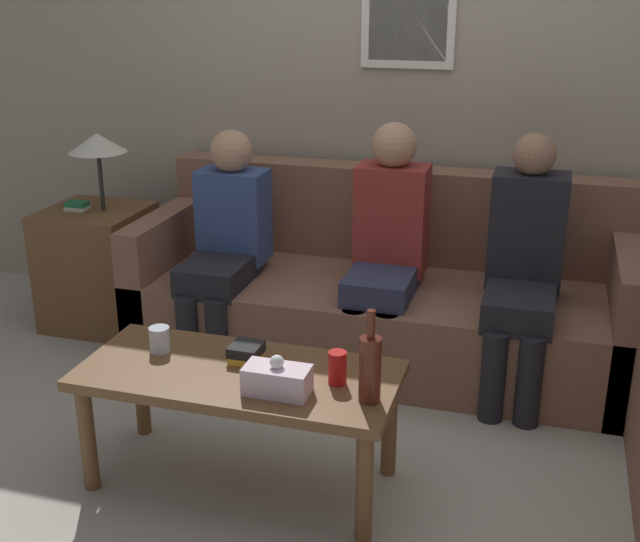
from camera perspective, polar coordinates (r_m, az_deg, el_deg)
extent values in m
plane|color=#ADA899|center=(3.75, 2.50, -9.25)|extent=(16.00, 16.00, 0.00)
cube|color=#9E937F|center=(4.33, 6.23, 12.88)|extent=(9.00, 0.06, 2.60)
cube|color=silver|center=(4.25, 6.33, 18.16)|extent=(0.48, 0.02, 0.60)
cube|color=beige|center=(4.24, 6.31, 18.16)|extent=(0.40, 0.01, 0.52)
cube|color=brown|center=(4.09, 4.24, -3.40)|extent=(2.44, 0.94, 0.42)
cube|color=brown|center=(4.28, 5.47, 4.10)|extent=(2.44, 0.20, 0.49)
cube|color=brown|center=(4.41, -10.49, -0.04)|extent=(0.14, 0.94, 0.69)
cube|color=brown|center=(3.98, 20.71, -3.27)|extent=(0.14, 0.94, 0.69)
cube|color=brown|center=(3.01, -5.82, -7.39)|extent=(1.19, 0.53, 0.04)
cylinder|color=brown|center=(3.19, -16.20, -11.32)|extent=(0.06, 0.06, 0.43)
cylinder|color=brown|center=(2.82, 3.17, -15.00)|extent=(0.06, 0.06, 0.43)
cylinder|color=brown|center=(3.49, -12.61, -8.04)|extent=(0.06, 0.06, 0.43)
cylinder|color=brown|center=(3.16, 4.95, -10.81)|extent=(0.06, 0.06, 0.43)
cube|color=brown|center=(4.61, -15.46, 0.29)|extent=(0.52, 0.52, 0.66)
cylinder|color=#262628|center=(4.44, -15.33, 6.27)|extent=(0.02, 0.02, 0.34)
cone|color=beige|center=(4.40, -15.56, 8.78)|extent=(0.30, 0.30, 0.10)
cube|color=beige|center=(4.53, -16.87, 4.31)|extent=(0.12, 0.10, 0.02)
cube|color=#237547|center=(4.53, -16.90, 4.59)|extent=(0.11, 0.08, 0.03)
cylinder|color=#562319|center=(2.73, 3.57, -7.02)|extent=(0.08, 0.08, 0.24)
cylinder|color=#562319|center=(2.66, 3.65, -3.80)|extent=(0.03, 0.03, 0.10)
cylinder|color=silver|center=(3.17, -11.33, -4.79)|extent=(0.08, 0.08, 0.10)
cube|color=gold|center=(3.06, -5.27, -6.13)|extent=(0.12, 0.12, 0.02)
cube|color=black|center=(3.05, -5.28, -5.72)|extent=(0.12, 0.12, 0.02)
cube|color=black|center=(3.04, -5.29, -5.38)|extent=(0.12, 0.12, 0.02)
cylinder|color=red|center=(2.87, 1.25, -6.89)|extent=(0.07, 0.07, 0.12)
cube|color=silver|center=(2.81, -3.06, -7.76)|extent=(0.23, 0.12, 0.10)
sphere|color=white|center=(2.78, -3.09, -6.48)|extent=(0.05, 0.05, 0.05)
cube|color=black|center=(3.99, -7.22, -0.13)|extent=(0.31, 0.44, 0.14)
cylinder|color=black|center=(3.94, -9.35, -4.62)|extent=(0.11, 0.11, 0.42)
cylinder|color=black|center=(3.88, -7.30, -4.91)|extent=(0.11, 0.11, 0.42)
cube|color=#33477A|center=(4.11, -6.15, 3.95)|extent=(0.34, 0.22, 0.47)
sphere|color=tan|center=(4.03, -6.33, 8.46)|extent=(0.21, 0.21, 0.21)
cube|color=#2D334C|center=(3.81, 4.36, -1.02)|extent=(0.31, 0.43, 0.14)
cylinder|color=#2D334C|center=(3.74, 2.39, -5.75)|extent=(0.11, 0.11, 0.42)
cylinder|color=#2D334C|center=(3.71, 4.69, -6.03)|extent=(0.11, 0.11, 0.42)
cube|color=maroon|center=(3.93, 5.13, 3.70)|extent=(0.34, 0.22, 0.53)
sphere|color=tan|center=(3.84, 5.30, 8.90)|extent=(0.22, 0.22, 0.22)
cube|color=black|center=(3.69, 13.99, -2.30)|extent=(0.31, 0.46, 0.14)
cylinder|color=black|center=(3.59, 12.20, -7.35)|extent=(0.11, 0.11, 0.42)
cylinder|color=black|center=(3.59, 14.65, -7.60)|extent=(0.11, 0.11, 0.42)
cube|color=black|center=(3.82, 14.52, 2.76)|extent=(0.34, 0.22, 0.54)
sphere|color=#8C664C|center=(3.74, 15.00, 8.01)|extent=(0.19, 0.19, 0.19)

